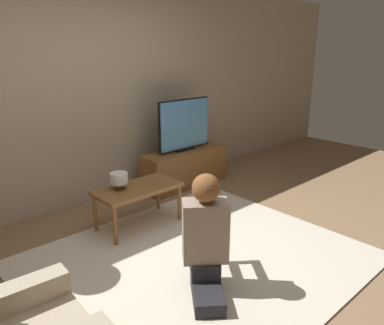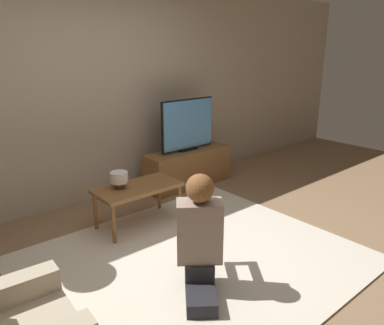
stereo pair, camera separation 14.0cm
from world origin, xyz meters
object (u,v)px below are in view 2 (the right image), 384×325
(tv, at_px, (188,125))
(person_kneeling, at_px, (200,233))
(coffee_table, at_px, (138,191))
(table_lamp, at_px, (119,178))

(tv, bearing_deg, person_kneeling, -127.62)
(tv, height_order, coffee_table, tv)
(tv, relative_size, coffee_table, 0.95)
(person_kneeling, bearing_deg, tv, -89.95)
(tv, bearing_deg, coffee_table, -152.90)
(tv, xyz_separation_m, coffee_table, (-1.18, -0.60, -0.45))
(table_lamp, bearing_deg, tv, 21.29)
(coffee_table, distance_m, table_lamp, 0.24)
(table_lamp, bearing_deg, coffee_table, -25.37)
(tv, height_order, person_kneeling, tv)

